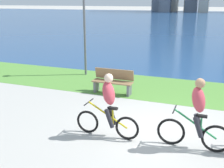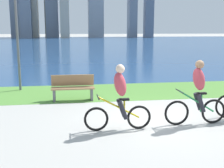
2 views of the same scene
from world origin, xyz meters
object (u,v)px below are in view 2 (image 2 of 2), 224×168
at_px(bench_near_path, 73,88).
at_px(lamppost_tall, 17,23).
at_px(cyclist_lead, 119,98).
at_px(cyclist_trailing, 198,93).

relative_size(bench_near_path, lamppost_tall, 0.36).
height_order(cyclist_lead, bench_near_path, cyclist_lead).
relative_size(cyclist_trailing, lamppost_tall, 0.41).
xyz_separation_m(bench_near_path, lamppost_tall, (-2.14, 2.08, 2.26)).
distance_m(bench_near_path, lamppost_tall, 3.75).
bearing_deg(bench_near_path, lamppost_tall, 135.85).
xyz_separation_m(cyclist_trailing, lamppost_tall, (-5.34, 5.19, 1.87)).
bearing_deg(bench_near_path, cyclist_trailing, -44.25).
bearing_deg(cyclist_trailing, lamppost_tall, 135.79).
bearing_deg(cyclist_trailing, cyclist_lead, -175.91).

